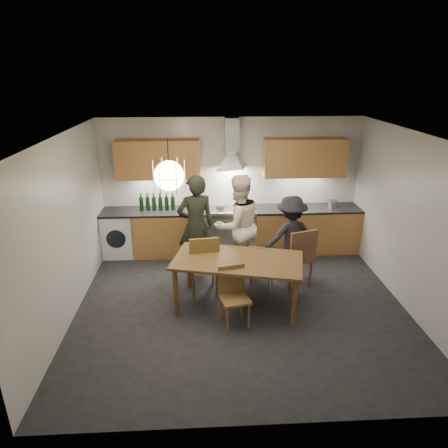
{
  "coord_description": "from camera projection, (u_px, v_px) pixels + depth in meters",
  "views": [
    {
      "loc": [
        -0.56,
        -5.3,
        3.43
      ],
      "look_at": [
        -0.24,
        0.4,
        1.2
      ],
      "focal_mm": 32.0,
      "sensor_mm": 36.0,
      "label": 1
    }
  ],
  "objects": [
    {
      "name": "mixing_bowl",
      "position": [
        287.0,
        208.0,
        7.66
      ],
      "size": [
        0.32,
        0.32,
        0.07
      ],
      "primitive_type": "imported",
      "rotation": [
        0.0,
        0.0,
        0.11
      ],
      "color": "silver",
      "rests_on": "counter_run"
    },
    {
      "name": "range_stove",
      "position": [
        232.0,
        231.0,
        7.85
      ],
      "size": [
        0.9,
        0.6,
        0.92
      ],
      "color": "silver",
      "rests_on": "ground"
    },
    {
      "name": "chair_back_right",
      "position": [
        299.0,
        254.0,
        6.52
      ],
      "size": [
        0.59,
        0.59,
        1.04
      ],
      "rotation": [
        0.0,
        0.0,
        3.43
      ],
      "color": "brown",
      "rests_on": "ground"
    },
    {
      "name": "person_right",
      "position": [
        291.0,
        236.0,
        6.9
      ],
      "size": [
        1.04,
        0.75,
        1.45
      ],
      "primitive_type": "imported",
      "rotation": [
        0.0,
        0.0,
        3.39
      ],
      "color": "black",
      "rests_on": "ground"
    },
    {
      "name": "person_left",
      "position": [
        196.0,
        225.0,
        6.89
      ],
      "size": [
        0.74,
        0.58,
        1.8
      ],
      "primitive_type": "imported",
      "rotation": [
        0.0,
        0.0,
        3.4
      ],
      "color": "black",
      "rests_on": "ground"
    },
    {
      "name": "wine_bottles",
      "position": [
        157.0,
        202.0,
        7.58
      ],
      "size": [
        0.68,
        0.08,
        0.34
      ],
      "color": "black",
      "rests_on": "counter_run"
    },
    {
      "name": "chair_back_mid",
      "position": [
        261.0,
        265.0,
        6.47
      ],
      "size": [
        0.47,
        0.47,
        0.81
      ],
      "rotation": [
        0.0,
        0.0,
        2.76
      ],
      "color": "brown",
      "rests_on": "ground"
    },
    {
      "name": "dining_table",
      "position": [
        238.0,
        265.0,
        5.94
      ],
      "size": [
        2.06,
        1.35,
        0.8
      ],
      "rotation": [
        0.0,
        0.0,
        -0.23
      ],
      "color": "brown",
      "rests_on": "ground"
    },
    {
      "name": "chair_back_left",
      "position": [
        204.0,
        261.0,
        6.3
      ],
      "size": [
        0.52,
        0.52,
        1.03
      ],
      "rotation": [
        0.0,
        0.0,
        3.27
      ],
      "color": "brown",
      "rests_on": "ground"
    },
    {
      "name": "wall_fixtures",
      "position": [
        232.0,
        158.0,
        7.45
      ],
      "size": [
        4.3,
        0.54,
        1.1
      ],
      "color": "tan",
      "rests_on": "ground"
    },
    {
      "name": "person_mid",
      "position": [
        238.0,
        226.0,
        6.88
      ],
      "size": [
        1.08,
        0.98,
        1.8
      ],
      "primitive_type": "imported",
      "rotation": [
        0.0,
        0.0,
        3.56
      ],
      "color": "white",
      "rests_on": "ground"
    },
    {
      "name": "counter_run",
      "position": [
        233.0,
        231.0,
        7.86
      ],
      "size": [
        5.0,
        0.62,
        0.9
      ],
      "color": "tan",
      "rests_on": "ground"
    },
    {
      "name": "ground",
      "position": [
        241.0,
        305.0,
        6.21
      ],
      "size": [
        5.0,
        5.0,
        0.0
      ],
      "primitive_type": "plane",
      "color": "black",
      "rests_on": "ground"
    },
    {
      "name": "chair_front",
      "position": [
        233.0,
        291.0,
        5.64
      ],
      "size": [
        0.47,
        0.47,
        0.86
      ],
      "rotation": [
        0.0,
        0.0,
        0.23
      ],
      "color": "brown",
      "rests_on": "ground"
    },
    {
      "name": "stock_pot",
      "position": [
        332.0,
        204.0,
        7.8
      ],
      "size": [
        0.21,
        0.21,
        0.12
      ],
      "primitive_type": "cylinder",
      "rotation": [
        0.0,
        0.0,
        -0.23
      ],
      "color": "#AEAEB1",
      "rests_on": "counter_run"
    },
    {
      "name": "room_shell",
      "position": [
        243.0,
        200.0,
        5.59
      ],
      "size": [
        5.02,
        4.52,
        2.61
      ],
      "color": "silver",
      "rests_on": "ground"
    },
    {
      "name": "pendant_lamp",
      "position": [
        169.0,
        176.0,
        5.3
      ],
      "size": [
        0.43,
        0.43,
        0.7
      ],
      "color": "black",
      "rests_on": "ground"
    }
  ]
}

